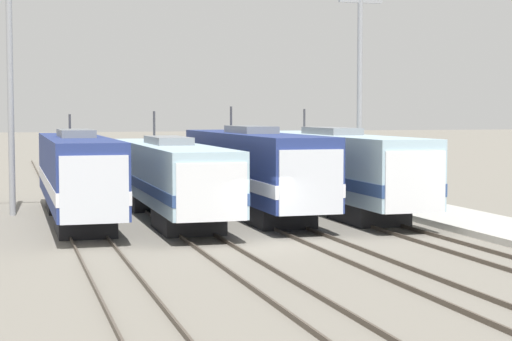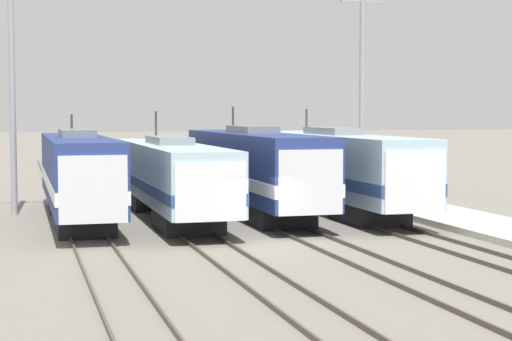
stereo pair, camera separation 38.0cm
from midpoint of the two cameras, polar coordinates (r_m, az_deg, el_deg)
ground_plane at (r=32.92m, az=0.29°, el=-4.91°), size 400.00×400.00×0.00m
rail_pair_far_left at (r=31.72m, az=-10.94°, el=-5.18°), size 1.51×120.00×0.15m
rail_pair_center_left at (r=32.38m, az=-3.35°, el=-4.93°), size 1.51×120.00×0.15m
rail_pair_center_right at (r=33.57m, az=3.81°, el=-4.62°), size 1.51×120.00×0.15m
rail_pair_far_right at (r=35.25m, az=10.37°, el=-4.27°), size 1.51×120.00×0.15m
locomotive_far_left at (r=40.03m, az=-12.11°, el=-0.28°), size 2.77×17.41×4.96m
locomotive_center_left at (r=40.29m, az=-6.00°, el=-0.43°), size 3.00×18.15×5.11m
locomotive_center_right at (r=41.99m, az=-0.44°, el=0.07°), size 2.97×17.73×5.37m
locomotive_far_right at (r=43.30m, az=5.04°, el=0.11°), size 2.94×18.89×5.24m
catenary_tower_left at (r=43.46m, az=-16.31°, el=5.71°), size 2.49×0.30×12.57m
catenary_tower_right at (r=47.15m, az=6.71°, el=5.68°), size 2.49×0.30×12.57m
platform at (r=37.23m, az=16.01°, el=-3.82°), size 4.00×120.00×0.28m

